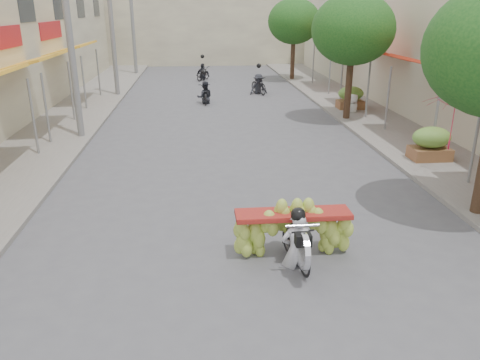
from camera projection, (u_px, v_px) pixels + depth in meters
name	position (u px, v px, depth m)	size (l,w,h in m)	color
ground	(278.00, 345.00, 6.82)	(120.00, 120.00, 0.00)	#525257
sidewalk_left	(59.00, 120.00, 20.20)	(4.00, 60.00, 0.12)	gray
sidewalk_right	(373.00, 114.00, 21.42)	(4.00, 60.00, 0.12)	gray
far_building	(206.00, 21.00, 41.10)	(20.00, 6.00, 7.00)	#BEB596
utility_pole_mid	(68.00, 26.00, 16.16)	(0.60, 0.24, 8.00)	slate
utility_pole_far	(111.00, 20.00, 24.57)	(0.60, 0.24, 8.00)	slate
utility_pole_back	(132.00, 17.00, 32.97)	(0.60, 0.24, 8.00)	slate
street_tree_mid	(353.00, 30.00, 19.06)	(3.40, 3.40, 5.25)	#3A2719
street_tree_far	(294.00, 22.00, 30.27)	(3.40, 3.40, 5.25)	#3A2719
produce_crate_mid	(431.00, 141.00, 14.59)	(1.20, 0.88, 1.16)	brown
produce_crate_far	(351.00, 96.00, 22.06)	(1.20, 0.88, 1.16)	brown
banana_motorbike	(295.00, 228.00, 8.89)	(2.23, 1.77, 1.99)	black
market_umbrella	(458.00, 94.00, 12.83)	(2.02, 2.02, 1.61)	#B91837
pedestrian	(354.00, 94.00, 21.35)	(0.88, 0.87, 1.58)	silver
bg_motorbike_a	(205.00, 89.00, 23.77)	(0.81, 1.63, 1.95)	black
bg_motorbike_b	(259.00, 79.00, 26.36)	(1.18, 1.81, 1.95)	black
bg_motorbike_c	(203.00, 68.00, 31.39)	(1.25, 1.67, 1.95)	black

